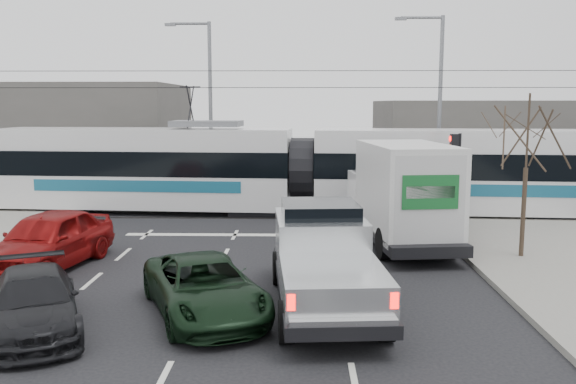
{
  "coord_description": "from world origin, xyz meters",
  "views": [
    {
      "loc": [
        0.75,
        -16.09,
        4.85
      ],
      "look_at": [
        0.3,
        4.77,
        1.8
      ],
      "focal_mm": 38.0,
      "sensor_mm": 36.0,
      "label": 1
    }
  ],
  "objects_px": {
    "street_lamp_near": "(436,98)",
    "box_truck": "(401,195)",
    "silver_pickup": "(323,256)",
    "red_car": "(48,240)",
    "bare_tree": "(528,138)",
    "tram": "(301,169)",
    "navy_pickup": "(430,207)",
    "street_lamp_far": "(207,98)",
    "green_car": "(204,287)",
    "traffic_signal": "(456,161)",
    "dark_car": "(34,302)"
  },
  "relations": [
    {
      "from": "bare_tree",
      "to": "tram",
      "type": "bearing_deg",
      "value": 130.62
    },
    {
      "from": "street_lamp_near",
      "to": "box_truck",
      "type": "height_order",
      "value": "street_lamp_near"
    },
    {
      "from": "bare_tree",
      "to": "silver_pickup",
      "type": "distance_m",
      "value": 8.01
    },
    {
      "from": "box_truck",
      "to": "silver_pickup",
      "type": "bearing_deg",
      "value": -121.51
    },
    {
      "from": "street_lamp_far",
      "to": "navy_pickup",
      "type": "distance_m",
      "value": 14.33
    },
    {
      "from": "box_truck",
      "to": "red_car",
      "type": "height_order",
      "value": "box_truck"
    },
    {
      "from": "navy_pickup",
      "to": "dark_car",
      "type": "bearing_deg",
      "value": -130.6
    },
    {
      "from": "red_car",
      "to": "dark_car",
      "type": "relative_size",
      "value": 1.16
    },
    {
      "from": "bare_tree",
      "to": "street_lamp_far",
      "type": "bearing_deg",
      "value": 131.12
    },
    {
      "from": "tram",
      "to": "green_car",
      "type": "relative_size",
      "value": 5.74
    },
    {
      "from": "street_lamp_far",
      "to": "green_car",
      "type": "relative_size",
      "value": 1.89
    },
    {
      "from": "traffic_signal",
      "to": "street_lamp_near",
      "type": "height_order",
      "value": "street_lamp_near"
    },
    {
      "from": "bare_tree",
      "to": "red_car",
      "type": "distance_m",
      "value": 14.65
    },
    {
      "from": "traffic_signal",
      "to": "green_car",
      "type": "bearing_deg",
      "value": -131.04
    },
    {
      "from": "navy_pickup",
      "to": "green_car",
      "type": "distance_m",
      "value": 11.33
    },
    {
      "from": "navy_pickup",
      "to": "street_lamp_far",
      "type": "bearing_deg",
      "value": 140.87
    },
    {
      "from": "navy_pickup",
      "to": "box_truck",
      "type": "bearing_deg",
      "value": -121.92
    },
    {
      "from": "navy_pickup",
      "to": "red_car",
      "type": "bearing_deg",
      "value": -151.81
    },
    {
      "from": "silver_pickup",
      "to": "dark_car",
      "type": "xyz_separation_m",
      "value": [
        -6.25,
        -1.99,
        -0.54
      ]
    },
    {
      "from": "tram",
      "to": "green_car",
      "type": "height_order",
      "value": "tram"
    },
    {
      "from": "red_car",
      "to": "traffic_signal",
      "type": "bearing_deg",
      "value": 32.0
    },
    {
      "from": "traffic_signal",
      "to": "street_lamp_near",
      "type": "distance_m",
      "value": 7.91
    },
    {
      "from": "street_lamp_near",
      "to": "box_truck",
      "type": "xyz_separation_m",
      "value": [
        -3.14,
        -9.47,
        -3.37
      ]
    },
    {
      "from": "tram",
      "to": "dark_car",
      "type": "relative_size",
      "value": 6.24
    },
    {
      "from": "bare_tree",
      "to": "tram",
      "type": "height_order",
      "value": "tram"
    },
    {
      "from": "traffic_signal",
      "to": "box_truck",
      "type": "xyz_separation_m",
      "value": [
        -2.3,
        -1.97,
        -1.0
      ]
    },
    {
      "from": "traffic_signal",
      "to": "tram",
      "type": "height_order",
      "value": "tram"
    },
    {
      "from": "street_lamp_near",
      "to": "tram",
      "type": "relative_size",
      "value": 0.33
    },
    {
      "from": "navy_pickup",
      "to": "tram",
      "type": "bearing_deg",
      "value": 144.59
    },
    {
      "from": "traffic_signal",
      "to": "navy_pickup",
      "type": "distance_m",
      "value": 1.96
    },
    {
      "from": "box_truck",
      "to": "red_car",
      "type": "xyz_separation_m",
      "value": [
        -10.87,
        -3.27,
        -0.88
      ]
    },
    {
      "from": "silver_pickup",
      "to": "box_truck",
      "type": "xyz_separation_m",
      "value": [
        2.88,
        6.22,
        0.57
      ]
    },
    {
      "from": "bare_tree",
      "to": "box_truck",
      "type": "height_order",
      "value": "bare_tree"
    },
    {
      "from": "tram",
      "to": "street_lamp_near",
      "type": "bearing_deg",
      "value": 32.39
    },
    {
      "from": "red_car",
      "to": "green_car",
      "type": "bearing_deg",
      "value": -26.23
    },
    {
      "from": "tram",
      "to": "red_car",
      "type": "xyz_separation_m",
      "value": [
        -7.47,
        -9.2,
        -1.11
      ]
    },
    {
      "from": "bare_tree",
      "to": "tram",
      "type": "relative_size",
      "value": 0.18
    },
    {
      "from": "bare_tree",
      "to": "traffic_signal",
      "type": "xyz_separation_m",
      "value": [
        -1.13,
        4.0,
        -1.05
      ]
    },
    {
      "from": "silver_pickup",
      "to": "box_truck",
      "type": "relative_size",
      "value": 0.91
    },
    {
      "from": "traffic_signal",
      "to": "silver_pickup",
      "type": "distance_m",
      "value": 9.81
    },
    {
      "from": "silver_pickup",
      "to": "tram",
      "type": "bearing_deg",
      "value": 88.18
    },
    {
      "from": "traffic_signal",
      "to": "street_lamp_near",
      "type": "xyz_separation_m",
      "value": [
        0.84,
        7.5,
        2.37
      ]
    },
    {
      "from": "bare_tree",
      "to": "tram",
      "type": "xyz_separation_m",
      "value": [
        -6.83,
        7.96,
        -1.82
      ]
    },
    {
      "from": "street_lamp_near",
      "to": "box_truck",
      "type": "distance_m",
      "value": 10.53
    },
    {
      "from": "street_lamp_far",
      "to": "box_truck",
      "type": "height_order",
      "value": "street_lamp_far"
    },
    {
      "from": "street_lamp_near",
      "to": "silver_pickup",
      "type": "height_order",
      "value": "street_lamp_near"
    },
    {
      "from": "bare_tree",
      "to": "box_truck",
      "type": "distance_m",
      "value": 4.48
    },
    {
      "from": "street_lamp_near",
      "to": "red_car",
      "type": "relative_size",
      "value": 1.78
    },
    {
      "from": "street_lamp_far",
      "to": "tram",
      "type": "xyz_separation_m",
      "value": [
        4.96,
        -5.54,
        -3.14
      ]
    },
    {
      "from": "street_lamp_far",
      "to": "red_car",
      "type": "distance_m",
      "value": 15.55
    }
  ]
}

